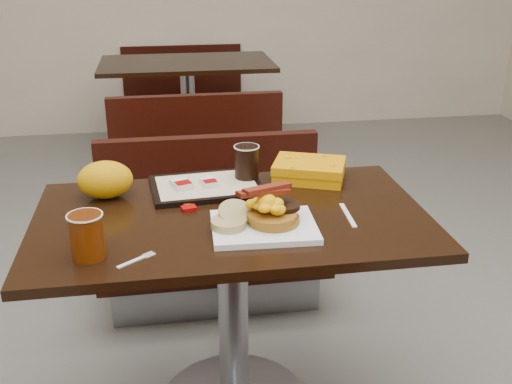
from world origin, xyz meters
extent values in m
cube|color=white|center=(0.08, -0.12, 0.76)|extent=(0.31, 0.25, 0.02)
cylinder|color=#9C641A|center=(0.11, -0.11, 0.78)|extent=(0.19, 0.19, 0.03)
cylinder|color=black|center=(0.15, -0.08, 0.81)|extent=(0.12, 0.12, 0.01)
ellipsoid|color=yellow|center=(0.09, -0.11, 0.83)|extent=(0.11, 0.10, 0.06)
cylinder|color=tan|center=(-0.02, -0.12, 0.78)|extent=(0.11, 0.11, 0.02)
cylinder|color=tan|center=(0.00, -0.08, 0.79)|extent=(0.11, 0.11, 0.06)
cylinder|color=#832B04|center=(-0.41, -0.21, 0.81)|extent=(0.11, 0.11, 0.12)
cube|color=white|center=(0.35, -0.06, 0.75)|extent=(0.02, 0.17, 0.00)
cube|color=#AE5A07|center=(-0.13, 0.09, 0.76)|extent=(0.05, 0.05, 0.01)
cube|color=#8C0504|center=(-0.13, 0.06, 0.76)|extent=(0.05, 0.04, 0.01)
cube|color=black|center=(-0.06, 0.22, 0.76)|extent=(0.39, 0.29, 0.02)
cube|color=silver|center=(-0.14, 0.21, 0.78)|extent=(0.08, 0.09, 0.02)
cube|color=silver|center=(-0.05, 0.22, 0.78)|extent=(0.06, 0.08, 0.02)
cylinder|color=black|center=(0.09, 0.26, 0.82)|extent=(0.10, 0.10, 0.11)
cube|color=orange|center=(0.31, 0.26, 0.78)|extent=(0.29, 0.26, 0.07)
ellipsoid|color=orange|center=(-0.39, 0.20, 0.81)|extent=(0.21, 0.17, 0.12)
camera|label=1|loc=(-0.19, -1.67, 1.52)|focal=42.38mm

